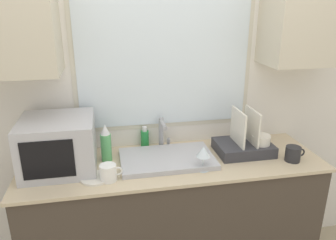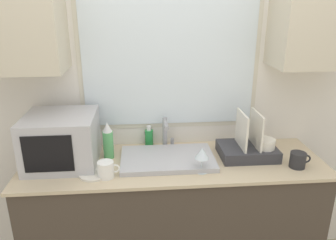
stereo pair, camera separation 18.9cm
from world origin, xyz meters
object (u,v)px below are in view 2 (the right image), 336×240
at_px(spray_bottle, 108,141).
at_px(mug_near_sink, 106,170).
at_px(dish_rack, 249,147).
at_px(faucet, 166,131).
at_px(microwave, 62,140).
at_px(soap_bottle, 149,137).
at_px(wine_glass, 202,154).

distance_m(spray_bottle, mug_near_sink, 0.26).
distance_m(dish_rack, spray_bottle, 0.89).
distance_m(faucet, microwave, 0.65).
height_order(microwave, dish_rack, microwave).
bearing_deg(microwave, dish_rack, -0.69).
distance_m(microwave, mug_near_sink, 0.36).
bearing_deg(mug_near_sink, soap_bottle, 58.59).
bearing_deg(soap_bottle, faucet, -28.41).
xyz_separation_m(microwave, wine_glass, (0.81, -0.19, -0.04)).
relative_size(dish_rack, soap_bottle, 2.47).
xyz_separation_m(dish_rack, wine_glass, (-0.34, -0.17, 0.05)).
relative_size(spray_bottle, mug_near_sink, 1.88).
height_order(microwave, mug_near_sink, microwave).
height_order(faucet, dish_rack, dish_rack).
relative_size(microwave, soap_bottle, 2.89).
bearing_deg(spray_bottle, soap_bottle, 32.88).
height_order(faucet, wine_glass, faucet).
bearing_deg(faucet, mug_near_sink, -135.78).
distance_m(dish_rack, mug_near_sink, 0.90).
xyz_separation_m(soap_bottle, mug_near_sink, (-0.25, -0.41, -0.01)).
height_order(spray_bottle, soap_bottle, spray_bottle).
height_order(spray_bottle, mug_near_sink, spray_bottle).
bearing_deg(soap_bottle, mug_near_sink, -121.41).
bearing_deg(faucet, dish_rack, -17.89).
distance_m(spray_bottle, wine_glass, 0.59).
height_order(faucet, spray_bottle, spray_bottle).
bearing_deg(wine_glass, dish_rack, 27.35).
xyz_separation_m(dish_rack, spray_bottle, (-0.88, 0.06, 0.05)).
bearing_deg(spray_bottle, faucet, 16.17).
distance_m(faucet, soap_bottle, 0.14).
height_order(soap_bottle, wine_glass, wine_glass).
bearing_deg(wine_glass, soap_bottle, 125.89).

